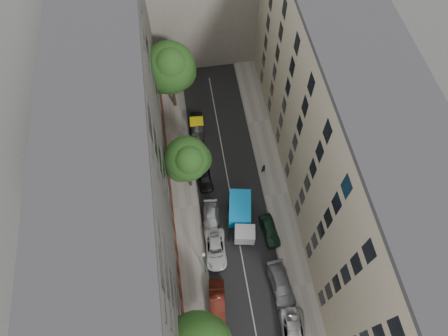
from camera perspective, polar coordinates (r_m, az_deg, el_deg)
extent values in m
plane|color=#4C4C49|center=(48.02, 1.11, -4.75)|extent=(120.00, 120.00, 0.00)
cube|color=black|center=(48.01, 1.11, -4.75)|extent=(8.00, 44.00, 0.02)
cube|color=gray|center=(47.80, -5.44, -5.62)|extent=(3.00, 44.00, 0.15)
cube|color=gray|center=(48.73, 7.52, -3.77)|extent=(3.00, 44.00, 0.15)
cube|color=#4F4C49|center=(39.59, -14.55, -0.73)|extent=(8.00, 44.00, 20.00)
cube|color=#B7AB8F|center=(41.78, 16.42, 3.37)|extent=(8.00, 44.00, 20.00)
cube|color=black|center=(46.40, 2.44, -7.49)|extent=(3.40, 6.30, 0.33)
cube|color=#A3A5A7|center=(44.74, 2.97, -9.47)|extent=(2.50, 2.15, 1.88)
cube|color=#0D9DFF|center=(45.71, 2.28, -5.80)|extent=(3.14, 4.37, 1.99)
cylinder|color=black|center=(45.71, 1.59, -10.16)|extent=(0.31, 0.93, 0.93)
cylinder|color=black|center=(45.93, 4.21, -9.76)|extent=(0.31, 0.93, 0.93)
cylinder|color=black|center=(47.12, 0.79, -5.78)|extent=(0.31, 0.93, 0.93)
cylinder|color=black|center=(47.33, 3.32, -5.41)|extent=(0.31, 0.93, 0.93)
imported|color=#4D180F|center=(43.62, -0.98, -18.52)|extent=(2.05, 4.67, 1.49)
imported|color=silver|center=(45.12, -1.22, -11.50)|extent=(2.59, 5.05, 1.36)
imported|color=#AFAEB3|center=(46.38, -1.87, -7.33)|extent=(2.37, 4.76, 1.33)
imported|color=black|center=(48.77, -2.78, -1.29)|extent=(1.82, 4.12, 1.38)
imported|color=black|center=(52.78, -3.87, 5.92)|extent=(1.85, 4.54, 1.47)
imported|color=silver|center=(43.65, 9.90, -22.48)|extent=(3.12, 5.65, 1.50)
imported|color=slate|center=(44.38, 8.15, -16.23)|extent=(2.49, 5.30, 1.50)
imported|color=#15301D|center=(46.11, 6.55, -8.85)|extent=(2.03, 4.23, 1.39)
cylinder|color=#382619|center=(47.71, -4.90, -1.52)|extent=(0.36, 0.36, 2.96)
cylinder|color=#382619|center=(45.49, -5.14, -0.01)|extent=(0.24, 0.24, 2.12)
sphere|color=#214818|center=(43.71, -5.35, 1.34)|extent=(5.06, 5.06, 5.06)
sphere|color=#214818|center=(44.79, -4.16, 1.25)|extent=(3.79, 3.79, 3.79)
sphere|color=#214818|center=(43.98, -6.12, 0.26)|extent=(3.54, 3.54, 3.54)
sphere|color=#214818|center=(42.35, -5.09, 1.22)|extent=(3.29, 3.29, 3.29)
cylinder|color=#382619|center=(54.64, -7.15, 10.08)|extent=(0.36, 0.36, 3.50)
cylinder|color=#382619|center=(52.39, -7.52, 12.17)|extent=(0.24, 0.24, 2.50)
sphere|color=#214818|center=(50.61, -7.84, 14.02)|extent=(6.48, 6.48, 6.48)
sphere|color=#214818|center=(51.74, -6.70, 13.56)|extent=(4.86, 4.86, 4.86)
sphere|color=#214818|center=(50.79, -8.50, 12.96)|extent=(4.54, 4.54, 4.54)
sphere|color=#214818|center=(49.12, -7.70, 14.43)|extent=(4.21, 4.21, 4.21)
cylinder|color=#1A5E2B|center=(42.15, -2.78, -13.50)|extent=(0.14, 0.14, 5.89)
sphere|color=silver|center=(39.24, -2.97, -12.26)|extent=(0.36, 0.36, 0.36)
imported|color=black|center=(49.24, 5.66, -0.06)|extent=(0.67, 0.54, 1.59)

